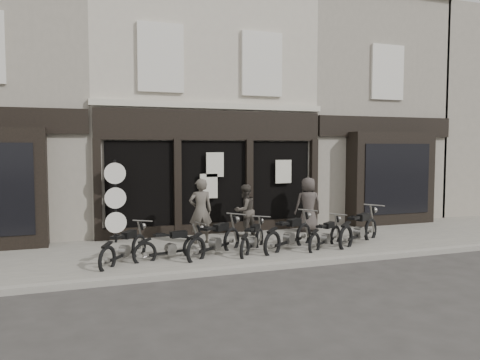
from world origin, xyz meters
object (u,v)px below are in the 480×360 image
object	(u,v)px
man_centre	(245,210)
man_right	(308,204)
motorcycle_1	(171,248)
motorcycle_2	(215,243)
motorcycle_5	(326,238)
motorcycle_0	(125,250)
advert_sign_post	(115,205)
motorcycle_6	(359,232)
motorcycle_4	(289,237)
man_left	(201,211)
motorcycle_3	(253,242)

from	to	relation	value
man_centre	man_right	size ratio (longest dim) A/B	0.90
motorcycle_1	motorcycle_2	bearing A→B (deg)	-14.11
motorcycle_5	man_right	world-z (taller)	man_right
man_right	motorcycle_0	bearing A→B (deg)	26.15
motorcycle_5	advert_sign_post	world-z (taller)	advert_sign_post
motorcycle_5	motorcycle_6	bearing A→B (deg)	-29.23
motorcycle_1	motorcycle_5	distance (m)	4.16
motorcycle_4	motorcycle_5	xyz separation A→B (m)	(1.02, -0.12, -0.06)
motorcycle_1	motorcycle_0	bearing A→B (deg)	162.39
man_left	man_centre	distance (m)	1.61
motorcycle_2	man_left	xyz separation A→B (m)	(0.01, 1.46, 0.61)
motorcycle_0	motorcycle_2	size ratio (longest dim) A/B	0.93
motorcycle_3	motorcycle_5	size ratio (longest dim) A/B	0.98
motorcycle_0	motorcycle_4	world-z (taller)	motorcycle_4
motorcycle_2	motorcycle_5	world-z (taller)	motorcycle_2
advert_sign_post	motorcycle_6	bearing A→B (deg)	-21.48
man_left	motorcycle_4	bearing A→B (deg)	145.00
motorcycle_1	motorcycle_2	distance (m)	1.12
man_centre	advert_sign_post	xyz separation A→B (m)	(-3.73, 0.31, 0.29)
motorcycle_5	motorcycle_0	bearing A→B (deg)	142.88
motorcycle_0	motorcycle_1	size ratio (longest dim) A/B	0.93
motorcycle_3	motorcycle_5	bearing A→B (deg)	-57.50
motorcycle_6	advert_sign_post	distance (m)	6.83
motorcycle_5	man_left	xyz separation A→B (m)	(-3.02, 1.61, 0.66)
motorcycle_3	man_right	distance (m)	3.40
motorcycle_2	man_left	bearing A→B (deg)	52.23
motorcycle_0	motorcycle_2	xyz separation A→B (m)	(2.21, -0.02, 0.03)
motorcycle_4	man_centre	xyz separation A→B (m)	(-0.49, 2.04, 0.48)
motorcycle_4	man_left	bearing A→B (deg)	111.48
motorcycle_0	motorcycle_5	bearing A→B (deg)	-55.03
motorcycle_0	motorcycle_4	size ratio (longest dim) A/B	0.87
man_centre	man_right	distance (m)	2.15
motorcycle_1	motorcycle_3	distance (m)	2.13
motorcycle_0	man_right	world-z (taller)	man_right
motorcycle_0	man_left	xyz separation A→B (m)	(2.21, 1.44, 0.64)
motorcycle_6	motorcycle_2	bearing A→B (deg)	148.20
man_centre	advert_sign_post	bearing A→B (deg)	-27.42
man_left	man_centre	bearing A→B (deg)	-158.42
motorcycle_2	man_right	bearing A→B (deg)	-8.11
motorcycle_0	man_centre	bearing A→B (deg)	-25.06
advert_sign_post	motorcycle_0	bearing A→B (deg)	-91.15
motorcycle_1	motorcycle_6	xyz separation A→B (m)	(5.28, -0.01, 0.08)
motorcycle_6	man_right	size ratio (longest dim) A/B	1.21
motorcycle_4	man_left	xyz separation A→B (m)	(-2.01, 1.48, 0.60)
motorcycle_3	motorcycle_6	xyz separation A→B (m)	(3.15, -0.06, 0.08)
motorcycle_2	motorcycle_5	bearing A→B (deg)	-40.26
man_right	motorcycle_2	bearing A→B (deg)	36.34
motorcycle_1	motorcycle_5	xyz separation A→B (m)	(4.15, -0.13, 0.00)
motorcycle_5	advert_sign_post	distance (m)	5.85
man_left	advert_sign_post	xyz separation A→B (m)	(-2.22, 0.86, 0.16)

